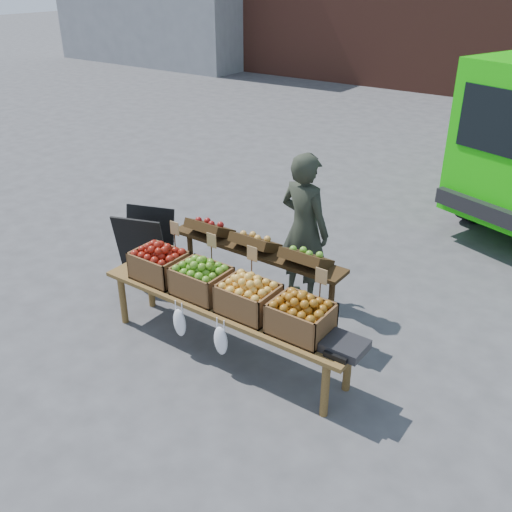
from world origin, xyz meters
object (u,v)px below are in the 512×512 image
Objects in this scene: crate_green_apples at (301,319)px; weighing_scale at (345,346)px; back_table at (255,272)px; crate_golden_apples at (159,265)px; vendor at (304,229)px; chalkboard_sign at (146,248)px; display_bench at (225,328)px; crate_russet_pears at (202,281)px; crate_red_apples at (248,299)px.

weighing_scale is at bearing 0.00° from crate_green_apples.
back_table is 4.20× the size of crate_golden_apples.
vendor reaches higher than crate_golden_apples.
chalkboard_sign is 2.92m from weighing_scale.
crate_green_apples is (1.65, 0.00, 0.00)m from crate_golden_apples.
back_table reaches higher than crate_golden_apples.
display_bench is at bearing 180.00° from weighing_scale.
weighing_scale is (2.07, 0.00, -0.10)m from crate_golden_apples.
crate_golden_apples reaches higher than display_bench.
back_table is 0.75m from crate_russet_pears.
vendor is 1.87m from chalkboard_sign.
vendor is at bearing 5.05° from chalkboard_sign.
crate_green_apples is at bearing 0.00° from crate_red_apples.
chalkboard_sign is 0.33× the size of display_bench.
weighing_scale is (0.97, 0.00, -0.10)m from crate_red_apples.
chalkboard_sign is 0.43× the size of back_table.
back_table is 0.87m from crate_red_apples.
back_table is 4.20× the size of crate_red_apples.
weighing_scale is (1.42, -0.72, 0.09)m from back_table.
chalkboard_sign reaches higher than crate_green_apples.
back_table is at bearing 47.59° from crate_golden_apples.
chalkboard_sign reaches higher than crate_golden_apples.
back_table is at bearing 144.03° from crate_green_apples.
crate_golden_apples is 1.65m from crate_green_apples.
crate_red_apples is at bearing 0.00° from crate_russet_pears.
display_bench is at bearing -76.92° from back_table.
display_bench is (-0.05, -1.31, -0.56)m from vendor.
crate_red_apples reaches higher than display_bench.
back_table reaches higher than weighing_scale.
crate_red_apples is at bearing 180.00° from weighing_scale.
crate_russet_pears reaches higher than weighing_scale.
crate_russet_pears is (1.34, -0.56, 0.26)m from chalkboard_sign.
back_table is 0.78× the size of display_bench.
chalkboard_sign is 1.00m from crate_golden_apples.
crate_russet_pears is at bearing 85.15° from vendor.
back_table is 0.78m from display_bench.
chalkboard_sign is 1.46m from back_table.
crate_red_apples is at bearing 0.00° from crate_golden_apples.
back_table is 0.99m from crate_golden_apples.
display_bench is at bearing 180.00° from crate_red_apples.
crate_russet_pears is at bearing 180.00° from display_bench.
vendor is at bearing 132.38° from weighing_scale.
vendor is at bearing 99.67° from crate_red_apples.
back_table is at bearing 78.89° from vendor.
vendor is 1.36m from crate_russet_pears.
crate_russet_pears is at bearing 0.00° from crate_golden_apples.
vendor is at bearing 76.06° from crate_russet_pears.
crate_red_apples is at bearing 0.00° from display_bench.
crate_golden_apples is at bearing 180.00° from display_bench.
weighing_scale is (2.86, -0.56, 0.16)m from chalkboard_sign.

